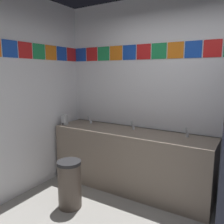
{
  "coord_description": "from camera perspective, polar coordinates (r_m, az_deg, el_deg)",
  "views": [
    {
      "loc": [
        0.57,
        -1.52,
        1.67
      ],
      "look_at": [
        -0.96,
        1.0,
        1.16
      ],
      "focal_mm": 36.99,
      "sensor_mm": 36.0,
      "label": 1
    }
  ],
  "objects": [
    {
      "name": "trash_bin",
      "position": [
        3.05,
        -10.43,
        -17.09
      ],
      "size": [
        0.3,
        0.3,
        0.6
      ],
      "color": "brown",
      "rests_on": "ground_plane"
    },
    {
      "name": "faucet_center",
      "position": [
        3.33,
        5.16,
        -3.5
      ],
      "size": [
        0.04,
        0.1,
        0.14
      ],
      "color": "silver",
      "rests_on": "vanity_counter"
    },
    {
      "name": "faucet_left",
      "position": [
        3.72,
        -5.44,
        -2.1
      ],
      "size": [
        0.04,
        0.1,
        0.14
      ],
      "color": "silver",
      "rests_on": "vanity_counter"
    },
    {
      "name": "faucet_right",
      "position": [
        3.09,
        18.03,
        -5.04
      ],
      "size": [
        0.04,
        0.1,
        0.14
      ],
      "color": "silver",
      "rests_on": "vanity_counter"
    },
    {
      "name": "soap_dispenser",
      "position": [
        3.71,
        -11.62,
        -1.88
      ],
      "size": [
        0.09,
        0.09,
        0.16
      ],
      "color": "#B7BABF",
      "rests_on": "vanity_counter"
    },
    {
      "name": "wall_back",
      "position": [
        3.22,
        20.98,
        3.48
      ],
      "size": [
        4.09,
        0.09,
        2.7
      ],
      "color": "silver",
      "rests_on": "ground_plane"
    },
    {
      "name": "vanity_counter",
      "position": [
        3.39,
        4.36,
        -11.52
      ],
      "size": [
        2.29,
        0.58,
        0.86
      ],
      "color": "gray",
      "rests_on": "ground_plane"
    }
  ]
}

